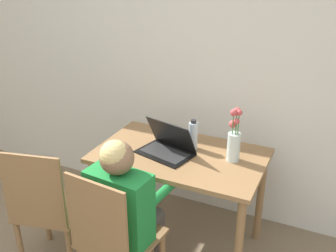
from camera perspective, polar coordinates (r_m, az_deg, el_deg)
The scene contains 8 objects.
wall_back at distance 2.96m, azimuth 1.27°, elevation 10.69°, with size 6.40×0.05×2.50m.
dining_table at distance 2.62m, azimuth 1.74°, elevation -5.98°, with size 1.10×0.67×0.73m.
chair_occupied at distance 2.29m, azimuth -7.89°, elevation -16.09°, with size 0.44×0.44×0.91m.
chair_spare at distance 2.61m, azimuth -17.09°, elevation -11.42°, with size 0.48×0.48×0.91m.
person_seated at distance 2.25m, azimuth -6.35°, elevation -10.69°, with size 0.40×0.45×1.05m.
laptop at distance 2.56m, azimuth -0.08°, elevation -2.87°, with size 0.40×0.31×0.22m.
flower_vase at distance 2.46m, azimuth 9.57°, elevation -1.95°, with size 0.08×0.08×0.35m.
water_bottle at distance 2.60m, azimuth 3.67°, elevation -1.36°, with size 0.06×0.06×0.21m.
Camera 1 is at (1.15, -0.41, 1.94)m, focal length 42.00 mm.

